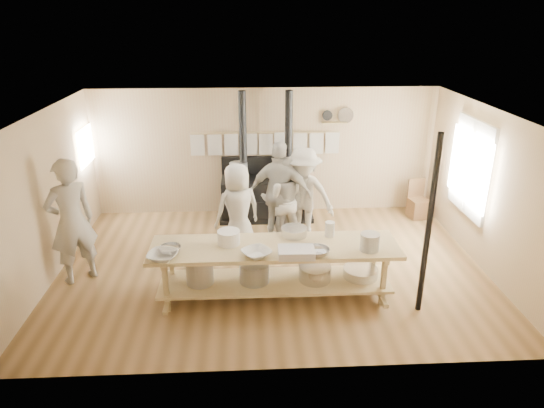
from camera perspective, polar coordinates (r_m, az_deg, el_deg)
name	(u,v)px	position (r m, az deg, el deg)	size (l,w,h in m)	color
ground	(272,267)	(8.22, -0.06, -7.39)	(7.00, 7.00, 0.00)	brown
room_shell	(271,175)	(7.56, -0.06, 3.41)	(7.00, 7.00, 7.00)	tan
window_right	(471,168)	(9.02, 22.38, 3.99)	(0.09, 1.50, 1.65)	beige
left_opening	(86,146)	(9.96, -21.07, 6.36)	(0.00, 0.90, 0.90)	white
stove	(266,194)	(9.92, -0.73, 1.24)	(1.90, 0.75, 2.60)	black
towel_rail	(265,141)	(9.88, -0.79, 7.40)	(3.00, 0.04, 0.47)	tan
back_wall_shelf	(338,118)	(9.97, 7.76, 10.03)	(0.63, 0.14, 0.32)	tan
prep_table	(274,266)	(7.18, 0.25, -7.27)	(3.60, 0.90, 0.85)	tan
support_post	(429,227)	(6.85, 17.95, -2.61)	(0.08, 0.08, 2.60)	black
cook_far_left	(71,222)	(8.02, -22.54, -1.93)	(0.73, 0.48, 2.01)	#A9A396
cook_left	(283,200)	(8.76, 1.27, 0.48)	(0.80, 0.62, 1.64)	#A9A396
cook_center	(238,210)	(8.31, -4.04, -0.75)	(0.81, 0.53, 1.66)	#A9A396
cook_right	(280,194)	(8.66, 0.96, 1.18)	(1.12, 0.47, 1.91)	#A9A396
cook_by_window	(303,196)	(8.79, 3.67, 0.99)	(1.15, 0.66, 1.78)	#A9A396
chair	(418,206)	(10.49, 16.80, -0.26)	(0.42, 0.42, 0.79)	brown
bowl_white_a	(163,256)	(6.80, -12.73, -5.99)	(0.41, 0.41, 0.10)	white
bowl_steel_a	(170,250)	(6.95, -11.90, -5.29)	(0.31, 0.31, 0.10)	silver
bowl_white_b	(256,253)	(6.72, -1.84, -5.81)	(0.39, 0.39, 0.10)	white
bowl_steel_b	(318,252)	(6.76, 5.39, -5.64)	(0.34, 0.34, 0.11)	silver
roasting_pan	(296,252)	(6.73, 2.88, -5.70)	(0.50, 0.33, 0.11)	#B2B2B7
mixing_bowl_large	(294,232)	(7.32, 2.62, -3.26)	(0.39, 0.39, 0.12)	silver
bucket_galv	(370,242)	(6.99, 11.42, -4.40)	(0.27, 0.27, 0.25)	gray
deep_bowl_enamel	(229,237)	(7.06, -5.12, -3.94)	(0.33, 0.33, 0.21)	white
pitcher	(330,229)	(7.32, 6.81, -2.95)	(0.14, 0.14, 0.23)	white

